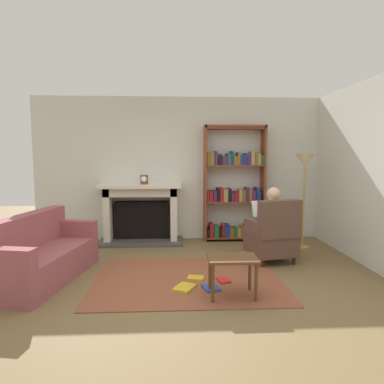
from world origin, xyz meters
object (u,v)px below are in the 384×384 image
seated_reader (270,221)px  sofa_floral (41,256)px  fireplace (141,211)px  mantel_clock (144,180)px  side_table (232,263)px  armchair_reading (273,235)px  bookshelf (234,187)px  floor_lamp (305,169)px

seated_reader → sofa_floral: size_ratio=0.63×
fireplace → seated_reader: bearing=-31.0°
mantel_clock → seated_reader: (2.00, -1.14, -0.55)m
seated_reader → side_table: 1.56m
fireplace → side_table: fireplace is taller
armchair_reading → bookshelf: bearing=-88.8°
bookshelf → sofa_floral: bearing=-145.6°
seated_reader → floor_lamp: size_ratio=0.70×
floor_lamp → side_table: bearing=-128.4°
mantel_clock → seated_reader: bearing=-29.7°
armchair_reading → sofa_floral: (-3.20, -0.56, -0.10)m
mantel_clock → bookshelf: (1.68, 0.14, -0.16)m
bookshelf → seated_reader: size_ratio=1.89×
bookshelf → mantel_clock: bearing=-175.4°
mantel_clock → armchair_reading: 2.50m
fireplace → floor_lamp: size_ratio=0.93×
mantel_clock → sofa_floral: mantel_clock is taller
armchair_reading → seated_reader: bearing=-90.0°
bookshelf → side_table: bookshelf is taller
mantel_clock → floor_lamp: floor_lamp is taller
sofa_floral → side_table: (2.38, -0.65, 0.07)m
bookshelf → floor_lamp: (1.09, -0.63, 0.37)m
seated_reader → floor_lamp: bearing=-152.7°
sofa_floral → floor_lamp: 4.29m
armchair_reading → fireplace: bearing=-45.7°
armchair_reading → floor_lamp: bearing=-147.1°
bookshelf → side_table: size_ratio=3.86×
floor_lamp → sofa_floral: bearing=-161.4°
sofa_floral → side_table: bearing=-94.5°
armchair_reading → sofa_floral: 3.25m
seated_reader → fireplace: bearing=-43.8°
fireplace → seated_reader: size_ratio=1.34×
fireplace → armchair_reading: 2.50m
armchair_reading → side_table: (-0.82, -1.21, -0.03)m
side_table → fireplace: bearing=116.4°
fireplace → side_table: 2.87m
armchair_reading → sofa_floral: size_ratio=0.54×
fireplace → bookshelf: bookshelf is taller
mantel_clock → sofa_floral: bearing=-122.9°
seated_reader → side_table: seated_reader is taller
side_table → mantel_clock: bearing=116.0°
mantel_clock → floor_lamp: (2.77, -0.49, 0.21)m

